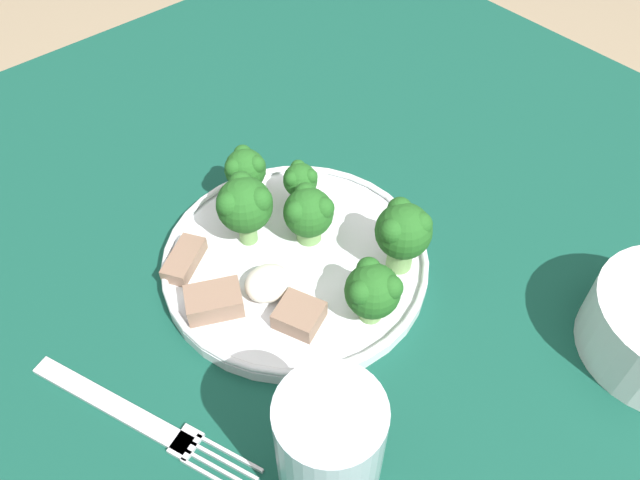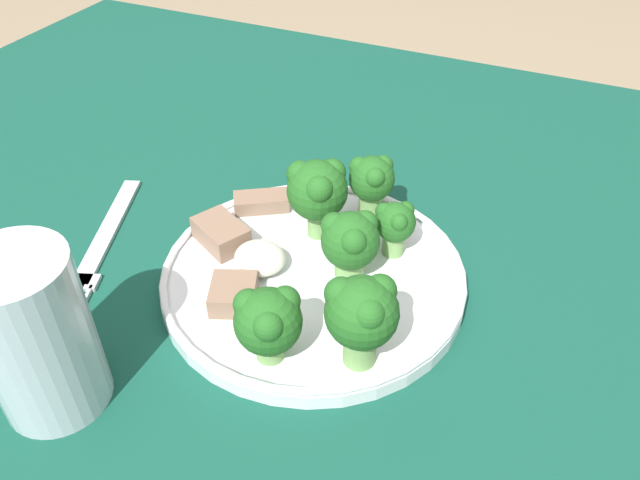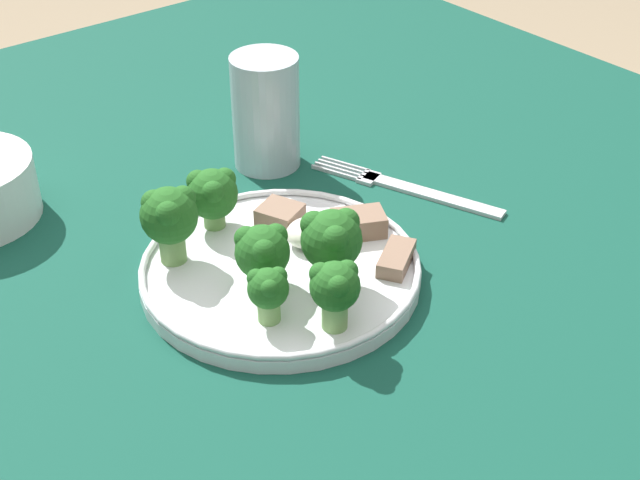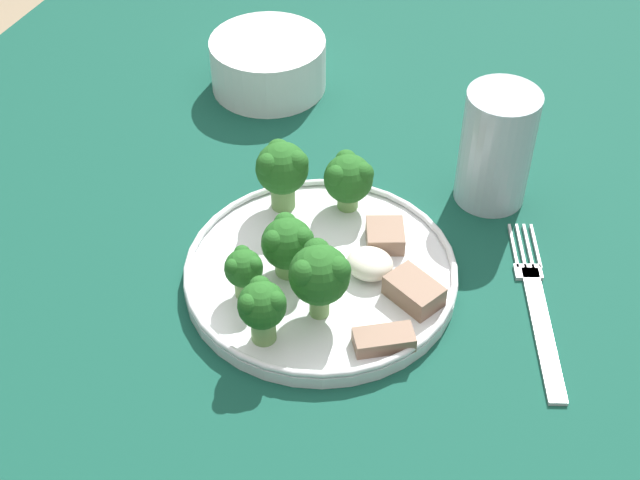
# 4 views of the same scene
# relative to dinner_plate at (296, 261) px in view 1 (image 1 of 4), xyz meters

# --- Properties ---
(table) EXTENTS (1.11, 1.11, 0.76)m
(table) POSITION_rel_dinner_plate_xyz_m (0.04, 0.08, -0.11)
(table) COLOR #114738
(table) RESTS_ON ground_plane
(dinner_plate) EXTENTS (0.24, 0.24, 0.02)m
(dinner_plate) POSITION_rel_dinner_plate_xyz_m (0.00, 0.00, 0.00)
(dinner_plate) COLOR white
(dinner_plate) RESTS_ON table
(fork) EXTENTS (0.09, 0.20, 0.00)m
(fork) POSITION_rel_dinner_plate_xyz_m (0.18, 0.04, -0.01)
(fork) COLOR silver
(fork) RESTS_ON table
(drinking_glass) EXTENTS (0.07, 0.07, 0.12)m
(drinking_glass) POSITION_rel_dinner_plate_xyz_m (0.11, 0.17, 0.04)
(drinking_glass) COLOR #B2C1CC
(drinking_glass) RESTS_ON table
(broccoli_floret_near_rim_left) EXTENTS (0.05, 0.05, 0.07)m
(broccoli_floret_near_rim_left) POSITION_rel_dinner_plate_xyz_m (-0.06, 0.07, 0.05)
(broccoli_floret_near_rim_left) COLOR #709E56
(broccoli_floret_near_rim_left) RESTS_ON dinner_plate
(broccoli_floret_center_left) EXTENTS (0.03, 0.03, 0.05)m
(broccoli_floret_center_left) POSITION_rel_dinner_plate_xyz_m (-0.05, -0.05, 0.03)
(broccoli_floret_center_left) COLOR #709E56
(broccoli_floret_center_left) RESTS_ON dinner_plate
(broccoli_floret_back_left) EXTENTS (0.05, 0.05, 0.06)m
(broccoli_floret_back_left) POSITION_rel_dinner_plate_xyz_m (-0.01, 0.09, 0.04)
(broccoli_floret_back_left) COLOR #709E56
(broccoli_floret_back_left) RESTS_ON dinner_plate
(broccoli_floret_front_left) EXTENTS (0.05, 0.05, 0.07)m
(broccoli_floret_front_left) POSITION_rel_dinner_plate_xyz_m (0.02, -0.05, 0.05)
(broccoli_floret_front_left) COLOR #709E56
(broccoli_floret_front_left) RESTS_ON dinner_plate
(broccoli_floret_center_back) EXTENTS (0.05, 0.05, 0.06)m
(broccoli_floret_center_back) POSITION_rel_dinner_plate_xyz_m (-0.03, -0.01, 0.04)
(broccoli_floret_center_back) COLOR #709E56
(broccoli_floret_center_back) RESTS_ON dinner_plate
(broccoli_floret_mid_cluster) EXTENTS (0.04, 0.04, 0.06)m
(broccoli_floret_mid_cluster) POSITION_rel_dinner_plate_xyz_m (-0.01, -0.09, 0.04)
(broccoli_floret_mid_cluster) COLOR #709E56
(broccoli_floret_mid_cluster) RESTS_ON dinner_plate
(meat_slice_front_slice) EXTENTS (0.04, 0.05, 0.02)m
(meat_slice_front_slice) POSITION_rel_dinner_plate_xyz_m (0.04, 0.05, 0.01)
(meat_slice_front_slice) COLOR #846651
(meat_slice_front_slice) RESTS_ON dinner_plate
(meat_slice_middle_slice) EXTENTS (0.05, 0.05, 0.02)m
(meat_slice_middle_slice) POSITION_rel_dinner_plate_xyz_m (0.09, -0.00, 0.01)
(meat_slice_middle_slice) COLOR #846651
(meat_slice_middle_slice) RESTS_ON dinner_plate
(meat_slice_rear_slice) EXTENTS (0.05, 0.04, 0.01)m
(meat_slice_rear_slice) POSITION_rel_dinner_plate_xyz_m (0.08, -0.06, 0.01)
(meat_slice_rear_slice) COLOR #846651
(meat_slice_rear_slice) RESTS_ON dinner_plate
(sauce_dollop) EXTENTS (0.04, 0.04, 0.02)m
(sauce_dollop) POSITION_rel_dinner_plate_xyz_m (0.04, 0.01, 0.01)
(sauce_dollop) COLOR silver
(sauce_dollop) RESTS_ON dinner_plate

